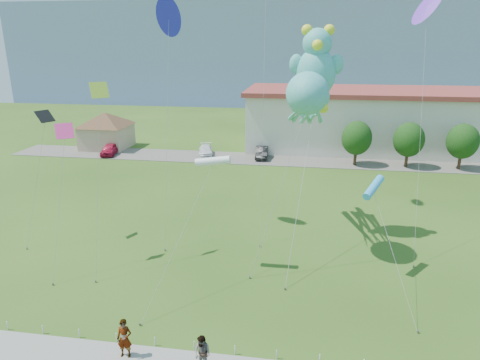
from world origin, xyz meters
name	(u,v)px	position (x,y,z in m)	size (l,w,h in m)	color
ground	(220,335)	(0.00, 0.00, 0.00)	(160.00, 160.00, 0.00)	#2C4C15
parking_strip	(274,160)	(0.00, 35.00, 0.03)	(70.00, 6.00, 0.06)	#59544C
hill_ridge	(297,49)	(0.00, 120.00, 12.50)	(160.00, 50.00, 25.00)	#758FA2
pavilion	(106,127)	(-24.00, 38.00, 3.02)	(9.20, 9.20, 5.00)	tan
warehouse	(470,121)	(26.00, 44.00, 4.12)	(61.00, 15.00, 8.20)	beige
rope_fence	(214,348)	(0.00, -1.30, 0.25)	(26.05, 0.05, 0.50)	white
tree_near	(357,138)	(10.00, 34.00, 3.39)	(3.60, 3.60, 5.47)	#3F2B19
tree_mid	(409,140)	(16.00, 34.00, 3.39)	(3.60, 3.60, 5.47)	#3F2B19
tree_far	(463,141)	(22.00, 34.00, 3.39)	(3.60, 3.60, 5.47)	#3F2B19
pedestrian_left	(124,338)	(-4.08, -2.30, 1.08)	(0.71, 0.47, 1.96)	gray
pedestrian_right	(202,353)	(-0.26, -2.61, 0.97)	(0.85, 0.66, 1.74)	gray
parked_car_red	(110,149)	(-21.84, 34.09, 0.79)	(1.72, 4.26, 1.45)	#B11536
parked_car_white	(206,150)	(-9.17, 35.97, 0.69)	(1.77, 4.35, 1.26)	white
parked_car_black	(262,152)	(-1.61, 35.54, 0.78)	(1.52, 4.36, 1.44)	black
octopus_kite	(307,103)	(3.87, 11.43, 10.37)	(4.51, 11.73, 12.58)	#45ADA4
teddy_bear_kite	(316,67)	(4.39, 13.65, 12.65)	(3.80, 10.20, 15.51)	#45ADA4
small_kite_yellow	(99,111)	(-9.18, 7.41, 10.14)	(1.29, 4.82, 11.85)	#9EC82F
small_kite_pink	(63,146)	(-11.35, 6.46, 8.03)	(1.29, 4.49, 9.35)	#F5368D
small_kite_white	(212,162)	(-1.77, 6.95, 7.21)	(2.88, 8.10, 7.71)	white
small_kite_cyan	(374,188)	(8.22, 8.00, 5.68)	(2.17, 7.52, 6.16)	#34A7EE
small_kite_purple	(427,12)	(12.33, 17.47, 16.44)	(1.90, 9.67, 17.54)	purple
small_kite_black	(43,130)	(-14.72, 9.62, 8.36)	(1.81, 3.36, 9.72)	black
small_kite_blue	(169,22)	(-6.43, 14.07, 15.73)	(1.80, 6.43, 16.77)	#2826D9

